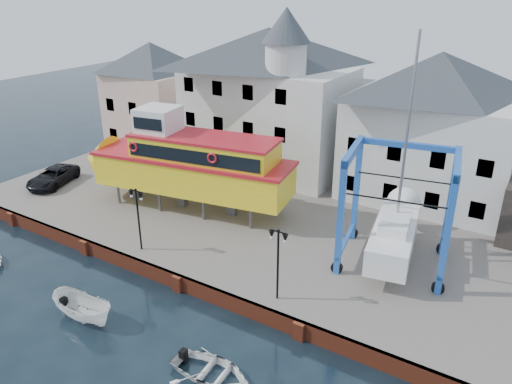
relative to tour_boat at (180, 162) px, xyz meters
The scene contains 13 objects.
ground 10.80m from the tour_boat, 52.04° to the right, with size 140.00×140.00×0.00m, color black.
hardstanding 7.95m from the tour_boat, 28.42° to the left, with size 44.00×22.00×1.00m, color #65615A.
quay_wall 10.52m from the tour_boat, 51.66° to the right, with size 44.00×0.47×1.00m.
building_pink 15.85m from the tour_boat, 139.38° to the left, with size 8.00×7.00×10.30m.
building_white_main 11.09m from the tour_boat, 83.77° to the left, with size 14.00×8.30×14.00m.
building_white_right 18.90m from the tour_boat, 36.84° to the left, with size 12.00×8.00×11.20m.
lamp_post_left 6.85m from the tour_boat, 72.71° to the right, with size 1.12×0.32×4.20m.
lamp_post_right 13.70m from the tour_boat, 28.50° to the right, with size 1.12×0.32×4.20m.
tour_boat is the anchor object (origin of this frame).
travel_lift 16.00m from the tour_boat, ahead, with size 7.12×9.24×13.55m.
van 12.48m from the tour_boat, 168.29° to the right, with size 2.35×5.09×1.41m, color black.
motorboat_a 13.74m from the tour_boat, 74.41° to the right, with size 1.55×4.13×1.60m, color white.
motorboat_b 17.55m from the tour_boat, 46.06° to the right, with size 2.81×3.93×0.81m, color white.
Camera 1 is at (17.01, -18.47, 16.94)m, focal length 35.00 mm.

